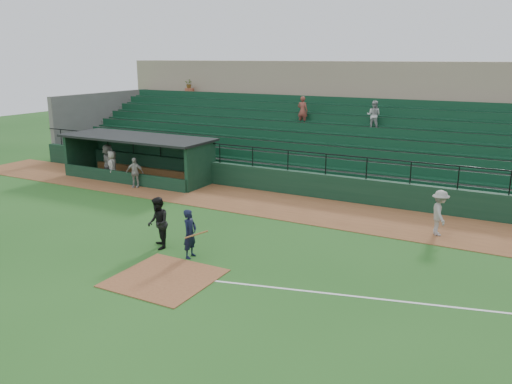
% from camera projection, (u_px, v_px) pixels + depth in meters
% --- Properties ---
extents(ground, '(90.00, 90.00, 0.00)m').
position_uv_depth(ground, '(184.00, 267.00, 16.92)').
color(ground, '#21531B').
rests_on(ground, ground).
extents(warning_track, '(40.00, 4.00, 0.03)m').
position_uv_depth(warning_track, '(287.00, 206.00, 23.72)').
color(warning_track, brown).
rests_on(warning_track, ground).
extents(home_plate_dirt, '(3.00, 3.00, 0.03)m').
position_uv_depth(home_plate_dirt, '(165.00, 278.00, 16.06)').
color(home_plate_dirt, brown).
rests_on(home_plate_dirt, ground).
extents(foul_line, '(17.49, 4.44, 0.01)m').
position_uv_depth(foul_line, '(445.00, 306.00, 14.26)').
color(foul_line, white).
rests_on(foul_line, ground).
extents(stadium_structure, '(38.00, 13.08, 6.40)m').
position_uv_depth(stadium_structure, '(348.00, 134.00, 30.34)').
color(stadium_structure, black).
rests_on(stadium_structure, ground).
extents(dugout, '(8.90, 3.20, 2.42)m').
position_uv_depth(dugout, '(143.00, 154.00, 29.19)').
color(dugout, black).
rests_on(dugout, ground).
extents(batter_at_plate, '(1.02, 0.69, 1.70)m').
position_uv_depth(batter_at_plate, '(190.00, 234.00, 17.57)').
color(batter_at_plate, black).
rests_on(batter_at_plate, ground).
extents(umpire, '(1.15, 1.16, 1.88)m').
position_uv_depth(umpire, '(158.00, 223.00, 18.40)').
color(umpire, black).
rests_on(umpire, ground).
extents(runner, '(1.04, 1.30, 1.77)m').
position_uv_depth(runner, '(440.00, 213.00, 19.70)').
color(runner, gray).
rests_on(runner, warning_track).
extents(dugout_player_a, '(1.00, 0.71, 1.57)m').
position_uv_depth(dugout_player_a, '(135.00, 173.00, 26.98)').
color(dugout_player_a, '#A7A29C').
rests_on(dugout_player_a, warning_track).
extents(dugout_player_b, '(0.94, 0.96, 1.67)m').
position_uv_depth(dugout_player_b, '(112.00, 166.00, 28.44)').
color(dugout_player_b, '#A29D97').
rests_on(dugout_player_b, warning_track).
extents(dugout_player_c, '(1.72, 1.62, 1.93)m').
position_uv_depth(dugout_player_c, '(108.00, 161.00, 28.99)').
color(dugout_player_c, gray).
rests_on(dugout_player_c, warning_track).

